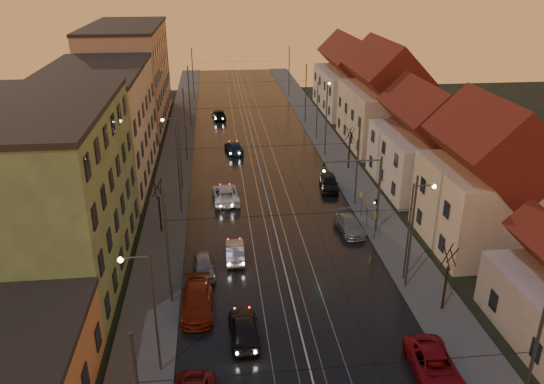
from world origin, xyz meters
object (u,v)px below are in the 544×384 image
object	(u,v)px
driving_car_4	(219,114)
parked_right_2	(329,183)
parked_left_2	(197,301)
street_lamp_2	(176,146)
parked_left_3	(204,266)
street_lamp_1	(414,223)
driving_car_1	(235,251)
driving_car_2	(226,194)
traffic_light_mast	(368,185)
driving_car_3	(234,147)
parked_right_1	(349,225)
street_lamp_3	(319,104)
driving_car_0	(244,328)
parked_right_0	(434,366)
street_lamp_0	(148,302)

from	to	relation	value
driving_car_4	parked_right_2	world-z (taller)	driving_car_4
driving_car_4	parked_left_2	bearing A→B (deg)	80.07
street_lamp_2	parked_right_2	xyz separation A→B (m)	(15.93, -1.84, -4.11)
street_lamp_2	parked_left_3	world-z (taller)	street_lamp_2
driving_car_4	parked_right_2	distance (m)	31.77
driving_car_4	street_lamp_1	bearing A→B (deg)	98.52
driving_car_1	driving_car_4	distance (m)	43.25
driving_car_1	driving_car_2	world-z (taller)	driving_car_2
traffic_light_mast	parked_right_2	distance (m)	10.92
driving_car_2	parked_left_2	world-z (taller)	parked_left_2
parked_right_2	driving_car_2	bearing A→B (deg)	-164.43
driving_car_3	parked_left_3	distance (m)	29.18
driving_car_1	parked_right_1	world-z (taller)	driving_car_1
driving_car_1	driving_car_4	xyz separation A→B (m)	(-0.57, 43.25, 0.10)
street_lamp_2	driving_car_1	xyz separation A→B (m)	(5.28, -15.36, -4.20)
street_lamp_3	traffic_light_mast	world-z (taller)	street_lamp_3
street_lamp_2	traffic_light_mast	world-z (taller)	street_lamp_2
street_lamp_3	parked_right_1	size ratio (longest dim) A/B	1.70
driving_car_3	driving_car_0	bearing A→B (deg)	81.21
street_lamp_2	parked_right_0	distance (m)	34.51
driving_car_2	parked_right_2	size ratio (longest dim) A/B	1.19
driving_car_3	parked_right_2	size ratio (longest dim) A/B	1.05
street_lamp_0	driving_car_2	world-z (taller)	street_lamp_0
street_lamp_1	parked_right_0	size ratio (longest dim) A/B	1.50
driving_car_4	driving_car_3	bearing A→B (deg)	88.52
traffic_light_mast	parked_right_2	world-z (taller)	traffic_light_mast
traffic_light_mast	parked_right_2	xyz separation A→B (m)	(-1.17, 10.16, -3.82)
driving_car_3	driving_car_4	size ratio (longest dim) A/B	1.04
driving_car_4	parked_right_1	world-z (taller)	driving_car_4
street_lamp_2	parked_right_1	distance (m)	20.01
street_lamp_0	parked_right_1	size ratio (longest dim) A/B	1.70
street_lamp_0	traffic_light_mast	xyz separation A→B (m)	(17.10, 16.00, -0.29)
street_lamp_2	parked_right_2	bearing A→B (deg)	-6.60
street_lamp_0	street_lamp_1	world-z (taller)	same
street_lamp_2	parked_left_2	world-z (taller)	street_lamp_2
parked_right_1	street_lamp_1	bearing A→B (deg)	-78.27
traffic_light_mast	driving_car_2	xyz separation A→B (m)	(-12.25, 8.35, -3.84)
driving_car_2	parked_right_2	bearing A→B (deg)	-174.34
parked_left_2	street_lamp_3	bearing A→B (deg)	67.29
traffic_light_mast	parked_left_2	xyz separation A→B (m)	(-14.75, -10.20, -3.83)
driving_car_3	parked_left_2	xyz separation A→B (m)	(-4.01, -33.78, 0.07)
traffic_light_mast	parked_right_1	distance (m)	4.16
parked_left_3	parked_right_2	world-z (taller)	parked_right_2
parked_left_2	street_lamp_0	bearing A→B (deg)	-112.17
street_lamp_1	parked_left_3	xyz separation A→B (m)	(-15.46, 2.62, -4.21)
street_lamp_3	driving_car_0	world-z (taller)	street_lamp_3
traffic_light_mast	street_lamp_1	bearing A→B (deg)	-82.09
street_lamp_0	street_lamp_3	bearing A→B (deg)	67.52
driving_car_1	driving_car_3	size ratio (longest dim) A/B	0.86
street_lamp_3	driving_car_2	distance (m)	24.12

